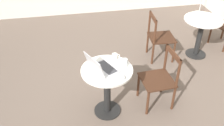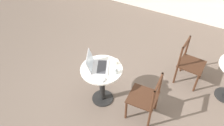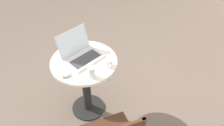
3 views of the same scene
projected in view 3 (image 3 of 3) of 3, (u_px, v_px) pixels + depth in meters
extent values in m
plane|color=#66564C|center=(107.00, 103.00, 3.02)|extent=(16.00, 16.00, 0.00)
cylinder|color=black|center=(88.00, 107.00, 2.96)|extent=(0.38, 0.38, 0.02)
cylinder|color=black|center=(86.00, 87.00, 2.73)|extent=(0.09, 0.09, 0.69)
cylinder|color=silver|center=(84.00, 62.00, 2.49)|extent=(0.67, 0.67, 0.03)
cube|color=#B7B7BC|center=(84.00, 59.00, 2.49)|extent=(0.38, 0.43, 0.02)
cube|color=#38383D|center=(85.00, 59.00, 2.47)|extent=(0.26, 0.33, 0.00)
cube|color=#B7B7BC|center=(73.00, 42.00, 2.49)|extent=(0.23, 0.35, 0.24)
cube|color=silver|center=(73.00, 42.00, 2.48)|extent=(0.20, 0.32, 0.21)
ellipsoid|color=#B7B7BC|center=(66.00, 75.00, 2.30)|extent=(0.06, 0.10, 0.03)
cylinder|color=silver|center=(109.00, 63.00, 2.40)|extent=(0.07, 0.07, 0.08)
torus|color=silver|center=(110.00, 66.00, 2.36)|extent=(0.05, 0.01, 0.05)
cylinder|color=silver|center=(92.00, 72.00, 2.28)|extent=(0.07, 0.07, 0.11)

